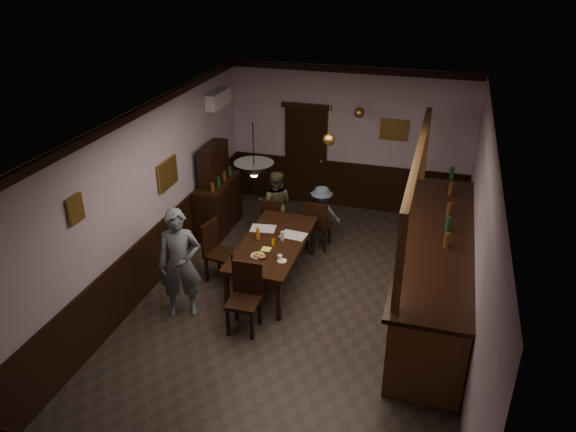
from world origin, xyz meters
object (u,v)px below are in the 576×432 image
at_px(sideboard, 217,197).
at_px(pendant_brass_mid, 329,140).
at_px(pendant_brass_far, 359,113).
at_px(bar_counter, 435,269).
at_px(dining_table, 273,245).
at_px(person_seated_left, 275,204).
at_px(chair_near, 245,294).
at_px(coffee_cup, 280,257).
at_px(chair_far_right, 318,223).
at_px(soda_can, 274,242).
at_px(chair_side, 216,249).
at_px(person_standing, 180,263).
at_px(person_seated_right, 321,215).
at_px(pendant_iron, 254,170).
at_px(chair_far_left, 272,219).

height_order(sideboard, pendant_brass_mid, pendant_brass_mid).
bearing_deg(pendant_brass_far, bar_counter, -55.79).
bearing_deg(dining_table, sideboard, 137.47).
xyz_separation_m(dining_table, pendant_brass_far, (0.91, 2.53, 1.61)).
bearing_deg(person_seated_left, bar_counter, 147.40).
distance_m(chair_near, coffee_cup, 0.87).
bearing_deg(person_seated_left, chair_far_right, 156.28).
bearing_deg(person_seated_left, soda_can, 100.33).
xyz_separation_m(chair_far_right, chair_side, (-1.39, -1.45, 0.03)).
bearing_deg(person_standing, person_seated_right, 37.73).
xyz_separation_m(chair_far_right, coffee_cup, (-0.17, -1.80, 0.26)).
xyz_separation_m(pendant_iron, pendant_brass_far, (0.91, 3.33, -0.01)).
bearing_deg(bar_counter, pendant_brass_mid, 157.22).
distance_m(dining_table, soda_can, 0.19).
height_order(chair_side, pendant_brass_far, pendant_brass_far).
xyz_separation_m(chair_far_left, pendant_brass_far, (1.34, 1.25, 1.80)).
distance_m(person_seated_right, bar_counter, 2.62).
xyz_separation_m(chair_side, person_seated_right, (1.39, 1.73, 0.01)).
bearing_deg(pendant_brass_far, sideboard, -157.23).
xyz_separation_m(pendant_iron, pendant_brass_mid, (0.71, 1.63, -0.01)).
height_order(person_standing, bar_counter, bar_counter).
relative_size(chair_side, bar_counter, 0.23).
bearing_deg(pendant_brass_mid, pendant_brass_far, 83.27).
bearing_deg(pendant_brass_mid, bar_counter, -22.78).
xyz_separation_m(sideboard, pendant_iron, (1.60, -2.27, 1.61)).
relative_size(chair_far_left, person_seated_left, 0.68).
distance_m(chair_side, sideboard, 1.79).
bearing_deg(chair_far_right, chair_side, 48.37).
bearing_deg(chair_far_right, pendant_brass_mid, 122.35).
height_order(dining_table, chair_far_left, chair_far_left).
height_order(dining_table, chair_far_right, chair_far_right).
relative_size(chair_side, person_seated_right, 0.90).
relative_size(dining_table, person_seated_right, 1.92).
xyz_separation_m(chair_far_right, person_seated_right, (0.00, 0.28, 0.03)).
height_order(chair_side, bar_counter, bar_counter).
distance_m(person_standing, bar_counter, 3.88).
height_order(dining_table, pendant_brass_mid, pendant_brass_mid).
bearing_deg(pendant_brass_far, chair_near, -103.38).
distance_m(person_standing, pendant_brass_mid, 3.07).
xyz_separation_m(person_seated_left, pendant_brass_far, (1.35, 0.97, 1.63)).
bearing_deg(bar_counter, person_seated_left, 153.53).
xyz_separation_m(chair_near, person_seated_right, (0.46, 2.86, -0.00)).
bearing_deg(person_standing, dining_table, 25.88).
bearing_deg(chair_far_right, sideboard, -3.55).
relative_size(person_seated_left, sideboard, 0.76).
xyz_separation_m(soda_can, pendant_brass_far, (0.85, 2.65, 1.49)).
bearing_deg(dining_table, person_seated_right, 73.60).
distance_m(chair_near, pendant_iron, 1.81).
bearing_deg(chair_side, chair_far_right, -32.34).
height_order(dining_table, bar_counter, bar_counter).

